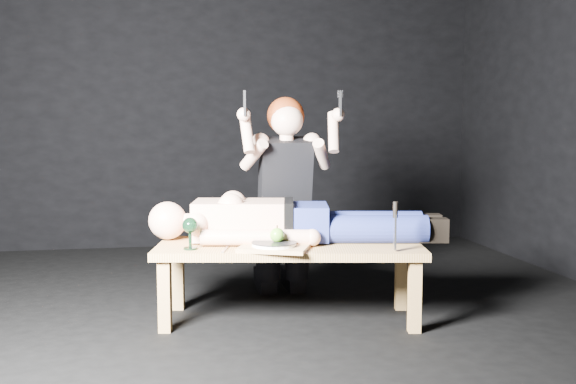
{
  "coord_description": "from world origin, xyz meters",
  "views": [
    {
      "loc": [
        -0.46,
        -3.87,
        1.15
      ],
      "look_at": [
        0.26,
        -0.01,
        0.75
      ],
      "focal_mm": 42.19,
      "sensor_mm": 36.0,
      "label": 1
    }
  ],
  "objects_px": {
    "goblet": "(190,233)",
    "carving_knife": "(395,227)",
    "kneeling_woman": "(283,194)",
    "table": "(290,282)",
    "serving_tray": "(274,248)",
    "lying_man": "(298,216)"
  },
  "relations": [
    {
      "from": "lying_man",
      "to": "carving_knife",
      "type": "distance_m",
      "value": 0.64
    },
    {
      "from": "serving_tray",
      "to": "carving_knife",
      "type": "relative_size",
      "value": 1.35
    },
    {
      "from": "table",
      "to": "goblet",
      "type": "xyz_separation_m",
      "value": [
        -0.57,
        -0.06,
        0.31
      ]
    },
    {
      "from": "kneeling_woman",
      "to": "carving_knife",
      "type": "xyz_separation_m",
      "value": [
        0.46,
        -0.92,
        -0.09
      ]
    },
    {
      "from": "table",
      "to": "kneeling_woman",
      "type": "xyz_separation_m",
      "value": [
        0.07,
        0.6,
        0.45
      ]
    },
    {
      "from": "table",
      "to": "serving_tray",
      "type": "height_order",
      "value": "serving_tray"
    },
    {
      "from": "serving_tray",
      "to": "carving_knife",
      "type": "distance_m",
      "value": 0.68
    },
    {
      "from": "kneeling_woman",
      "to": "serving_tray",
      "type": "xyz_separation_m",
      "value": [
        -0.19,
        -0.76,
        -0.22
      ]
    },
    {
      "from": "lying_man",
      "to": "kneeling_woman",
      "type": "height_order",
      "value": "kneeling_woman"
    },
    {
      "from": "carving_knife",
      "to": "kneeling_woman",
      "type": "bearing_deg",
      "value": 127.04
    },
    {
      "from": "lying_man",
      "to": "carving_knife",
      "type": "relative_size",
      "value": 6.14
    },
    {
      "from": "goblet",
      "to": "carving_knife",
      "type": "distance_m",
      "value": 1.13
    },
    {
      "from": "carving_knife",
      "to": "serving_tray",
      "type": "bearing_deg",
      "value": 176.32
    },
    {
      "from": "kneeling_woman",
      "to": "carving_knife",
      "type": "bearing_deg",
      "value": -63.31
    },
    {
      "from": "lying_man",
      "to": "kneeling_woman",
      "type": "distance_m",
      "value": 0.48
    },
    {
      "from": "carving_knife",
      "to": "lying_man",
      "type": "bearing_deg",
      "value": 145.63
    },
    {
      "from": "goblet",
      "to": "carving_knife",
      "type": "relative_size",
      "value": 0.65
    },
    {
      "from": "goblet",
      "to": "lying_man",
      "type": "bearing_deg",
      "value": 15.94
    },
    {
      "from": "lying_man",
      "to": "goblet",
      "type": "distance_m",
      "value": 0.68
    },
    {
      "from": "lying_man",
      "to": "kneeling_woman",
      "type": "relative_size",
      "value": 1.24
    },
    {
      "from": "carving_knife",
      "to": "table",
      "type": "bearing_deg",
      "value": 159.2
    },
    {
      "from": "table",
      "to": "serving_tray",
      "type": "distance_m",
      "value": 0.31
    }
  ]
}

